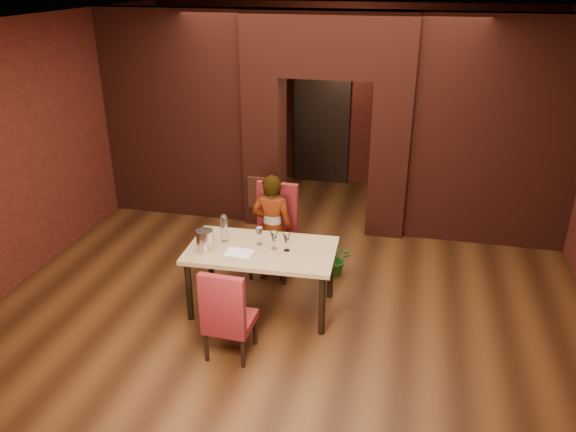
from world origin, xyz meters
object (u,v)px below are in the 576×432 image
Objects in this scene: chair_near at (230,311)px; wine_bucket at (205,240)px; person_seated at (272,228)px; potted_plant at (336,259)px; water_bottle at (224,228)px; chair_far at (273,232)px; dining_table at (262,278)px; wine_glass_a at (259,236)px; wine_glass_c at (287,242)px; wine_glass_b at (274,240)px.

chair_near is 0.98m from wine_bucket.
wine_bucket is at bearing 56.09° from person_seated.
potted_plant is at bearing -161.04° from person_seated.
water_bottle is at bearing 54.31° from person_seated.
chair_far is 3.58× the size of water_bottle.
potted_plant is (0.72, 1.00, -0.17)m from dining_table.
dining_table is 0.91m from chair_near.
wine_bucket is 0.53× the size of potted_plant.
wine_glass_a is at bearing -84.38° from chair_far.
water_bottle is at bearing 174.16° from wine_glass_c.
wine_bucket reaches higher than wine_glass_b.
chair_near is 4.88× the size of wine_glass_c.
wine_bucket is (-0.52, 0.73, 0.39)m from chair_near.
wine_glass_b is at bearing -120.96° from potted_plant.
person_seated is 0.77m from water_bottle.
water_bottle is (-0.38, 0.99, 0.44)m from chair_near.
chair_far is 0.17m from person_seated.
wine_bucket is (-0.61, -0.17, 0.51)m from dining_table.
chair_near is 1.62m from person_seated.
wine_bucket reaches higher than dining_table.
wine_glass_b is 0.46× the size of potted_plant.
chair_near is 4.95× the size of wine_glass_b.
wine_glass_b is at bearing -5.96° from water_bottle.
chair_near is at bearing -97.97° from dining_table.
chair_far is 5.04× the size of wine_bucket.
person_seated is (0.03, -0.12, 0.12)m from chair_far.
wine_glass_b is at bearing 9.53° from dining_table.
wine_glass_b is 0.99× the size of wine_glass_c.
wine_bucket reaches higher than wine_glass_c.
wine_bucket is (-0.55, -0.87, 0.19)m from person_seated.
water_bottle is at bearing 62.03° from wine_bucket.
wine_glass_c is at bearing -5.37° from wine_glass_b.
chair_far reaches higher than potted_plant.
water_bottle reaches higher than wine_glass_a.
wine_glass_b is 1.31m from potted_plant.
wine_glass_c reaches higher than wine_glass_b.
potted_plant is at bearing 66.37° from wine_glass_c.
chair_far reaches higher than dining_table.
wine_glass_b is (0.14, 0.03, 0.50)m from dining_table.
chair_near is at bearing -112.66° from wine_glass_c.
water_bottle is (-0.47, 0.09, 0.56)m from dining_table.
chair_far is 0.94m from wine_glass_c.
dining_table is 0.78m from person_seated.
person_seated is 6.89× the size of wine_glass_b.
wine_glass_b is at bearing -20.25° from wine_glass_a.
wine_glass_a is at bearing 89.18° from person_seated.
potted_plant is (0.77, 0.89, -0.67)m from wine_glass_a.
wine_glass_a reaches higher than potted_plant.
wine_glass_b is (0.23, -0.79, 0.29)m from chair_far.
chair_near is at bearing -113.17° from potted_plant.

